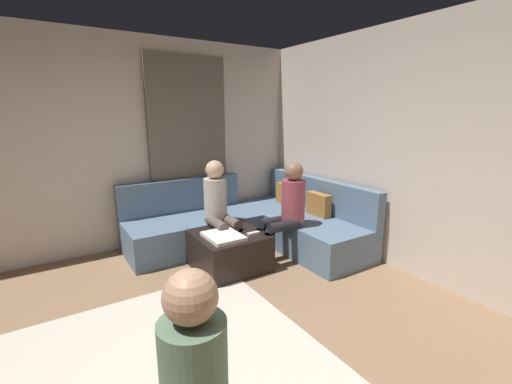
{
  "coord_description": "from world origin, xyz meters",
  "views": [
    {
      "loc": [
        1.65,
        -0.47,
        1.77
      ],
      "look_at": [
        -1.63,
        1.63,
        0.85
      ],
      "focal_mm": 24.0,
      "sensor_mm": 36.0,
      "label": 1
    }
  ],
  "objects_px": {
    "sectional_couch": "(253,224)",
    "coffee_mug": "(233,221)",
    "ottoman": "(229,250)",
    "person_on_couch_back": "(287,208)",
    "person_on_couch_side": "(219,206)",
    "game_remote": "(253,233)"
  },
  "relations": [
    {
      "from": "game_remote",
      "to": "person_on_couch_side",
      "type": "height_order",
      "value": "person_on_couch_side"
    },
    {
      "from": "coffee_mug",
      "to": "person_on_couch_back",
      "type": "bearing_deg",
      "value": 51.41
    },
    {
      "from": "sectional_couch",
      "to": "coffee_mug",
      "type": "bearing_deg",
      "value": -61.03
    },
    {
      "from": "person_on_couch_back",
      "to": "person_on_couch_side",
      "type": "bearing_deg",
      "value": 51.81
    },
    {
      "from": "ottoman",
      "to": "person_on_couch_back",
      "type": "relative_size",
      "value": 0.63
    },
    {
      "from": "sectional_couch",
      "to": "coffee_mug",
      "type": "relative_size",
      "value": 26.84
    },
    {
      "from": "ottoman",
      "to": "game_remote",
      "type": "height_order",
      "value": "game_remote"
    },
    {
      "from": "sectional_couch",
      "to": "game_remote",
      "type": "relative_size",
      "value": 17.0
    },
    {
      "from": "sectional_couch",
      "to": "person_on_couch_side",
      "type": "height_order",
      "value": "person_on_couch_side"
    },
    {
      "from": "ottoman",
      "to": "person_on_couch_side",
      "type": "bearing_deg",
      "value": 171.9
    },
    {
      "from": "ottoman",
      "to": "coffee_mug",
      "type": "height_order",
      "value": "coffee_mug"
    },
    {
      "from": "person_on_couch_side",
      "to": "person_on_couch_back",
      "type": "bearing_deg",
      "value": 141.81
    },
    {
      "from": "ottoman",
      "to": "coffee_mug",
      "type": "xyz_separation_m",
      "value": [
        -0.22,
        0.18,
        0.26
      ]
    },
    {
      "from": "coffee_mug",
      "to": "game_remote",
      "type": "relative_size",
      "value": 0.63
    },
    {
      "from": "ottoman",
      "to": "person_on_couch_back",
      "type": "xyz_separation_m",
      "value": [
        0.18,
        0.68,
        0.45
      ]
    },
    {
      "from": "game_remote",
      "to": "person_on_couch_side",
      "type": "relative_size",
      "value": 0.12
    },
    {
      "from": "sectional_couch",
      "to": "coffee_mug",
      "type": "distance_m",
      "value": 0.54
    },
    {
      "from": "ottoman",
      "to": "game_remote",
      "type": "distance_m",
      "value": 0.36
    },
    {
      "from": "coffee_mug",
      "to": "person_on_couch_back",
      "type": "distance_m",
      "value": 0.67
    },
    {
      "from": "sectional_couch",
      "to": "coffee_mug",
      "type": "height_order",
      "value": "sectional_couch"
    },
    {
      "from": "sectional_couch",
      "to": "game_remote",
      "type": "distance_m",
      "value": 0.78
    },
    {
      "from": "person_on_couch_back",
      "to": "person_on_couch_side",
      "type": "xyz_separation_m",
      "value": [
        -0.5,
        -0.64,
        0.0
      ]
    }
  ]
}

